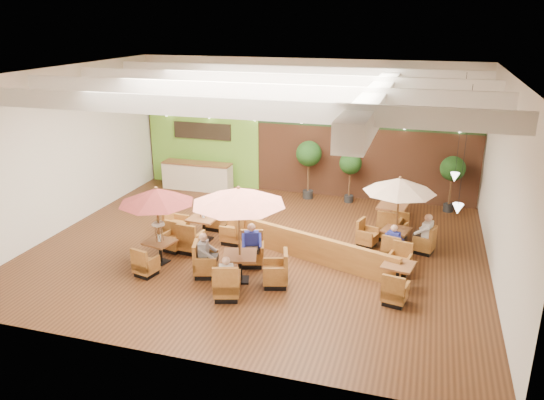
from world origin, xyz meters
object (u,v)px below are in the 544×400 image
at_px(diner_0, 226,273).
at_px(diner_3, 394,239).
at_px(booth_divider, 305,246).
at_px(diner_2, 206,251).
at_px(table_2, 399,200).
at_px(table_0, 157,206).
at_px(table_4, 397,276).
at_px(topiary_0, 309,156).
at_px(table_3, 204,227).
at_px(topiary_2, 453,171).
at_px(diner_1, 252,241).
at_px(table_1, 239,218).
at_px(topiary_1, 350,165).
at_px(service_counter, 197,176).
at_px(diner_4, 426,230).
at_px(table_5, 391,217).

xyz_separation_m(diner_0, diner_3, (4.01, 3.55, -0.01)).
height_order(booth_divider, diner_2, diner_2).
height_order(booth_divider, table_2, table_2).
bearing_deg(diner_0, diner_2, 110.19).
relative_size(table_0, table_4, 0.99).
bearing_deg(diner_0, topiary_0, 63.79).
height_order(table_3, topiary_2, topiary_2).
bearing_deg(diner_1, diner_2, 24.26).
height_order(table_1, table_2, table_1).
height_order(table_2, topiary_0, table_2).
xyz_separation_m(table_2, topiary_1, (-2.12, 4.15, -0.15)).
bearing_deg(service_counter, diner_3, -29.36).
bearing_deg(table_2, booth_divider, -133.98).
xyz_separation_m(topiary_2, diner_2, (-6.72, -7.55, -0.83)).
relative_size(topiary_1, diner_4, 2.40).
bearing_deg(table_0, booth_divider, 33.00).
height_order(topiary_1, diner_0, topiary_1).
distance_m(table_1, diner_4, 6.07).
distance_m(topiary_2, diner_2, 10.15).
bearing_deg(table_1, table_0, 154.46).
height_order(table_0, diner_0, table_0).
bearing_deg(service_counter, diner_2, -64.16).
bearing_deg(table_4, service_counter, 154.13).
height_order(table_3, diner_3, table_3).
xyz_separation_m(table_0, diner_3, (6.70, 2.10, -1.09)).
bearing_deg(table_0, diner_4, 34.66).
bearing_deg(table_4, table_1, -158.25).
bearing_deg(table_0, topiary_0, 81.03).
height_order(diner_1, diner_3, diner_1).
bearing_deg(table_0, table_2, 37.20).
relative_size(topiary_0, diner_2, 2.77).
bearing_deg(diner_1, service_counter, -74.78).
xyz_separation_m(booth_divider, diner_1, (-1.43, -0.88, 0.36)).
distance_m(table_1, diner_2, 1.52).
distance_m(table_2, table_4, 2.90).
height_order(diner_1, diner_2, diner_2).
relative_size(topiary_1, diner_1, 2.39).
xyz_separation_m(table_0, table_3, (0.57, 1.96, -1.39)).
distance_m(booth_divider, table_2, 3.24).
height_order(topiary_1, diner_2, topiary_1).
distance_m(diner_0, diner_2, 1.45).
bearing_deg(table_5, table_4, -74.53).
distance_m(diner_0, diner_4, 6.61).
height_order(topiary_1, diner_3, topiary_1).
bearing_deg(topiary_0, diner_4, -41.51).
xyz_separation_m(topiary_2, diner_4, (-0.80, -4.15, -0.83)).
bearing_deg(table_4, table_0, -166.01).
relative_size(diner_0, diner_4, 0.89).
xyz_separation_m(table_1, diner_0, (-0.00, -1.03, -1.15)).
height_order(diner_2, diner_4, diner_2).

